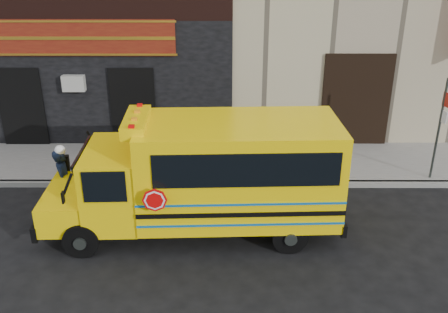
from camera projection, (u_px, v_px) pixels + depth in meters
name	position (u px, v px, depth m)	size (l,w,h in m)	color
ground	(235.00, 237.00, 11.77)	(120.00, 120.00, 0.00)	black
curb	(233.00, 184.00, 14.12)	(40.00, 0.20, 0.15)	gray
sidewalk	(232.00, 162.00, 15.49)	(40.00, 3.00, 0.15)	slate
school_bus	(209.00, 174.00, 11.45)	(6.98, 2.58, 2.92)	black
sign_pole	(440.00, 127.00, 13.68)	(0.11, 0.26, 3.07)	#3C443F
bicycle	(70.00, 199.00, 12.51)	(0.43, 1.54, 0.92)	black
cyclist	(65.00, 184.00, 12.37)	(0.64, 0.42, 1.74)	black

